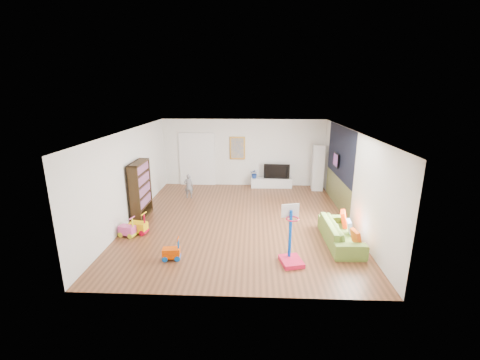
{
  "coord_description": "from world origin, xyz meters",
  "views": [
    {
      "loc": [
        0.41,
        -9.04,
        3.81
      ],
      "look_at": [
        0.0,
        0.4,
        1.15
      ],
      "focal_mm": 24.0,
      "sensor_mm": 36.0,
      "label": 1
    }
  ],
  "objects_px": {
    "sofa": "(341,233)",
    "basketball_hoop": "(292,236)",
    "media_console": "(271,183)",
    "bookshelf": "(140,190)"
  },
  "relations": [
    {
      "from": "media_console",
      "to": "sofa",
      "type": "height_order",
      "value": "sofa"
    },
    {
      "from": "media_console",
      "to": "sofa",
      "type": "bearing_deg",
      "value": -74.05
    },
    {
      "from": "sofa",
      "to": "basketball_hoop",
      "type": "relative_size",
      "value": 1.42
    },
    {
      "from": "bookshelf",
      "to": "sofa",
      "type": "xyz_separation_m",
      "value": [
        5.69,
        -1.56,
        -0.59
      ]
    },
    {
      "from": "media_console",
      "to": "sofa",
      "type": "distance_m",
      "value": 5.12
    },
    {
      "from": "bookshelf",
      "to": "media_console",
      "type": "bearing_deg",
      "value": 37.46
    },
    {
      "from": "bookshelf",
      "to": "basketball_hoop",
      "type": "bearing_deg",
      "value": -32.4
    },
    {
      "from": "sofa",
      "to": "media_console",
      "type": "bearing_deg",
      "value": 16.3
    },
    {
      "from": "bookshelf",
      "to": "sofa",
      "type": "distance_m",
      "value": 5.93
    },
    {
      "from": "media_console",
      "to": "bookshelf",
      "type": "xyz_separation_m",
      "value": [
        -4.17,
        -3.32,
        0.68
      ]
    }
  ]
}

